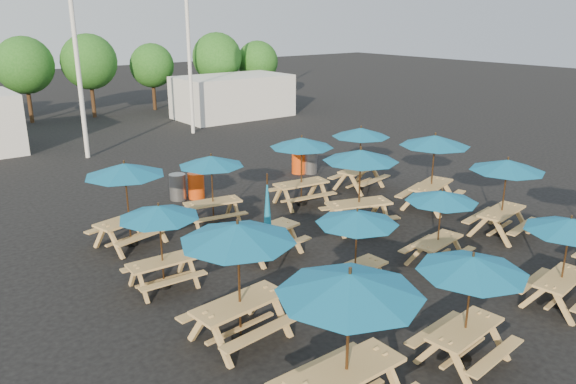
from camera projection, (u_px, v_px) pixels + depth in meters
ground at (319, 240)px, 16.30m from camera, size 120.00×120.00×0.00m
picnic_unit_0 at (349, 292)px, 8.57m from camera, size 2.34×2.34×2.57m
picnic_unit_1 at (238, 239)px, 10.72m from camera, size 2.50×2.50×2.51m
picnic_unit_2 at (159, 216)px, 12.97m from camera, size 1.97×1.97×2.09m
picnic_unit_3 at (125, 174)px, 15.35m from camera, size 2.67×2.67×2.43m
picnic_unit_4 at (472, 270)px, 10.04m from camera, size 2.19×2.19×2.20m
picnic_unit_5 at (357, 222)px, 12.64m from camera, size 1.99×1.99×2.09m
picnic_unit_6 at (268, 222)px, 15.06m from camera, size 2.00×1.81×2.31m
picnic_unit_7 at (211, 165)px, 17.02m from camera, size 2.33×2.33×2.21m
picnic_unit_8 at (570, 230)px, 12.09m from camera, size 2.16×2.16×2.12m
picnic_unit_9 at (441, 200)px, 14.25m from camera, size 2.11×2.11×2.03m
picnic_unit_10 at (361, 160)px, 16.60m from camera, size 2.86×2.86×2.49m
picnic_unit_11 at (302, 146)px, 18.78m from camera, size 2.41×2.41×2.37m
picnic_unit_13 at (507, 169)px, 16.09m from camera, size 2.43×2.43×2.33m
picnic_unit_14 at (435, 145)px, 18.38m from camera, size 2.86×2.86×2.53m
picnic_unit_15 at (361, 136)px, 20.52m from camera, size 2.51×2.51×2.34m
waste_bin_0 at (178, 187)px, 19.77m from camera, size 0.58×0.58×0.92m
waste_bin_1 at (196, 186)px, 19.91m from camera, size 0.58×0.58×0.92m
waste_bin_2 at (299, 162)px, 23.06m from camera, size 0.58×0.58×0.92m
waste_bin_3 at (310, 162)px, 23.07m from camera, size 0.58×0.58×0.92m
mast_0 at (73, 21)px, 23.91m from camera, size 0.20×0.20×12.00m
mast_1 at (187, 20)px, 29.19m from camera, size 0.20×0.20×12.00m
event_tent_1 at (233, 96)px, 35.50m from camera, size 7.00×4.00×2.60m
tree_3 at (24, 65)px, 32.95m from camera, size 3.36×3.36×5.09m
tree_4 at (89, 62)px, 34.70m from camera, size 3.41×3.41×5.17m
tree_5 at (152, 66)px, 37.67m from camera, size 2.94×2.94×4.45m
tree_6 at (217, 58)px, 38.51m from camera, size 3.38×3.38×5.13m
tree_7 at (258, 62)px, 40.63m from camera, size 2.95×2.95×4.48m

